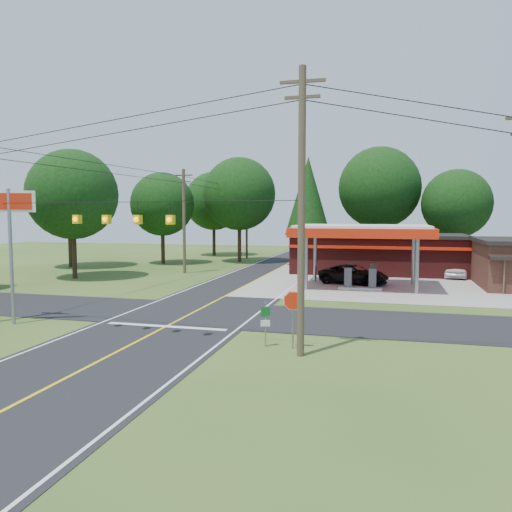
% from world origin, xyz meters
% --- Properties ---
extents(ground, '(120.00, 120.00, 0.00)m').
position_xyz_m(ground, '(0.00, 0.00, 0.00)').
color(ground, '#32521C').
rests_on(ground, ground).
extents(main_highway, '(8.00, 120.00, 0.02)m').
position_xyz_m(main_highway, '(0.00, 0.00, 0.01)').
color(main_highway, black).
rests_on(main_highway, ground).
extents(cross_road, '(70.00, 7.00, 0.02)m').
position_xyz_m(cross_road, '(0.00, 0.00, 0.01)').
color(cross_road, black).
rests_on(cross_road, ground).
extents(lane_center_yellow, '(0.15, 110.00, 0.00)m').
position_xyz_m(lane_center_yellow, '(0.00, 0.00, 0.03)').
color(lane_center_yellow, yellow).
rests_on(lane_center_yellow, main_highway).
extents(gas_canopy, '(10.60, 7.40, 4.88)m').
position_xyz_m(gas_canopy, '(9.00, 13.00, 4.27)').
color(gas_canopy, gray).
rests_on(gas_canopy, ground).
extents(convenience_store, '(16.40, 7.55, 3.80)m').
position_xyz_m(convenience_store, '(10.00, 22.98, 1.92)').
color(convenience_store, '#591A19').
rests_on(convenience_store, ground).
extents(utility_pole_near_right, '(1.80, 0.30, 11.50)m').
position_xyz_m(utility_pole_near_right, '(7.50, -7.00, 5.96)').
color(utility_pole_near_right, '#473828').
rests_on(utility_pole_near_right, ground).
extents(utility_pole_far_left, '(1.80, 0.30, 10.00)m').
position_xyz_m(utility_pole_far_left, '(-8.00, 18.00, 5.20)').
color(utility_pole_far_left, '#473828').
rests_on(utility_pole_far_left, ground).
extents(utility_pole_north, '(0.30, 0.30, 9.50)m').
position_xyz_m(utility_pole_north, '(-6.50, 35.00, 4.75)').
color(utility_pole_north, '#473828').
rests_on(utility_pole_north, ground).
extents(overhead_beacons, '(17.04, 2.04, 1.03)m').
position_xyz_m(overhead_beacons, '(-1.00, -6.00, 6.21)').
color(overhead_beacons, black).
rests_on(overhead_beacons, ground).
extents(treeline_backdrop, '(70.27, 51.59, 13.30)m').
position_xyz_m(treeline_backdrop, '(0.82, 24.01, 7.49)').
color(treeline_backdrop, '#332316').
rests_on(treeline_backdrop, ground).
extents(suv_car, '(6.78, 6.78, 1.55)m').
position_xyz_m(suv_car, '(8.32, 14.50, 0.78)').
color(suv_car, black).
rests_on(suv_car, ground).
extents(sedan_car, '(5.25, 5.25, 1.57)m').
position_xyz_m(sedan_car, '(17.00, 21.00, 0.78)').
color(sedan_car, white).
rests_on(sedan_car, ground).
extents(big_stop_sign, '(2.47, 1.03, 7.05)m').
position_xyz_m(big_stop_sign, '(-8.00, -5.01, 5.26)').
color(big_stop_sign, gray).
rests_on(big_stop_sign, ground).
extents(octagonal_stop_sign, '(0.87, 0.14, 2.52)m').
position_xyz_m(octagonal_stop_sign, '(7.00, -6.01, 1.88)').
color(octagonal_stop_sign, gray).
rests_on(octagonal_stop_sign, ground).
extents(route_sign_post, '(0.39, 0.17, 2.01)m').
position_xyz_m(route_sign_post, '(5.80, -6.02, 1.19)').
color(route_sign_post, gray).
rests_on(route_sign_post, ground).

